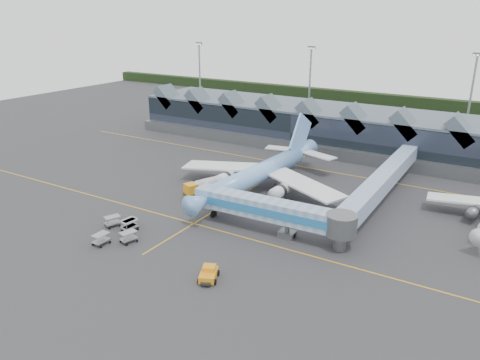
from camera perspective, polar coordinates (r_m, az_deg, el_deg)
The scene contains 10 objects.
ground at distance 81.81m, azimuth -2.31°, elevation -3.29°, with size 260.00×260.00×0.00m, color #2D2D2F.
taxi_stripes at distance 89.68m, azimuth 1.22°, elevation -1.14°, with size 120.00×60.00×0.01m.
tree_line_far at distance 180.05m, azimuth 17.67°, elevation 9.29°, with size 260.00×4.00×4.00m, color black.
terminal at distance 122.53m, azimuth 8.04°, elevation 6.81°, with size 90.00×22.25×12.52m.
light_masts at distance 128.53m, azimuth 21.92°, elevation 9.65°, with size 132.40×42.56×22.45m.
main_airliner at distance 87.90m, azimuth 2.72°, elevation 1.02°, with size 34.81×40.13×12.88m.
jet_bridge at distance 70.45m, azimuth 4.99°, elevation -3.98°, with size 26.03×4.79×5.54m.
fuel_truck at distance 87.37m, azimuth -4.17°, elevation -0.63°, with size 4.99×8.53×2.91m.
pushback_tug at distance 60.67m, azimuth -3.85°, elevation -11.36°, with size 3.30×4.04×1.62m.
baggage_carts at distance 73.91m, azimuth -14.37°, elevation -5.77°, with size 8.34×8.40×1.68m.
Camera 1 is at (41.90, -62.49, 32.11)m, focal length 35.00 mm.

